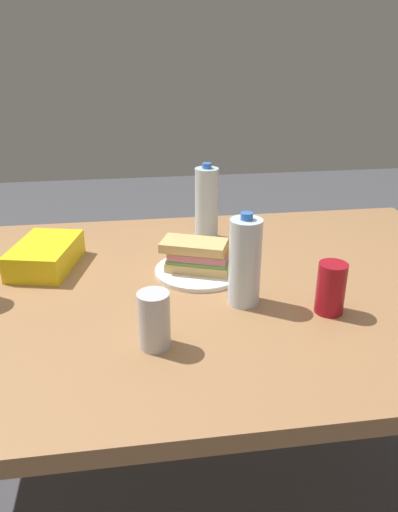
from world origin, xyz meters
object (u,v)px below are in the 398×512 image
(soda_can_red, at_px, (331,288))
(water_bottle_tall, at_px, (245,262))
(chip_bag, at_px, (45,255))
(water_bottle_spare, at_px, (207,204))
(soda_can_silver, at_px, (154,320))
(sandwich, at_px, (197,255))
(paper_plate, at_px, (199,271))
(dining_table, at_px, (174,313))

(soda_can_red, height_order, water_bottle_tall, water_bottle_tall)
(chip_bag, xyz_separation_m, water_bottle_spare, (-0.47, -0.15, 0.08))
(water_bottle_tall, xyz_separation_m, soda_can_silver, (0.22, 0.15, -0.05))
(sandwich, xyz_separation_m, water_bottle_tall, (-0.09, 0.17, 0.05))
(paper_plate, bearing_deg, soda_can_silver, 67.05)
(paper_plate, bearing_deg, water_bottle_spare, -103.51)
(dining_table, distance_m, paper_plate, 0.14)
(sandwich, distance_m, water_bottle_tall, 0.20)
(soda_can_red, height_order, soda_can_silver, same)
(dining_table, relative_size, chip_bag, 7.68)
(soda_can_red, relative_size, water_bottle_tall, 0.54)
(water_bottle_tall, distance_m, water_bottle_spare, 0.43)
(dining_table, bearing_deg, paper_plate, -138.12)
(chip_bag, distance_m, water_bottle_spare, 0.50)
(sandwich, bearing_deg, soda_can_red, 137.77)
(chip_bag, xyz_separation_m, soda_can_silver, (-0.27, 0.43, 0.03))
(chip_bag, relative_size, water_bottle_spare, 0.95)
(soda_can_red, distance_m, soda_can_silver, 0.41)
(soda_can_red, relative_size, chip_bag, 0.53)
(chip_bag, bearing_deg, soda_can_silver, -134.03)
(dining_table, xyz_separation_m, sandwich, (-0.07, -0.07, 0.13))
(water_bottle_tall, relative_size, soda_can_silver, 1.85)
(soda_can_red, xyz_separation_m, soda_can_silver, (0.41, 0.08, 0.00))
(water_bottle_tall, bearing_deg, soda_can_red, 158.85)
(dining_table, height_order, paper_plate, paper_plate)
(soda_can_red, bearing_deg, water_bottle_tall, -21.15)
(paper_plate, bearing_deg, water_bottle_tall, 115.10)
(sandwich, height_order, soda_can_red, soda_can_red)
(paper_plate, relative_size, water_bottle_tall, 1.05)
(water_bottle_tall, distance_m, soda_can_silver, 0.27)
(chip_bag, distance_m, soda_can_silver, 0.51)
(paper_plate, distance_m, water_bottle_tall, 0.22)
(chip_bag, bearing_deg, water_bottle_tall, -105.76)
(soda_can_red, distance_m, water_bottle_tall, 0.20)
(soda_can_silver, bearing_deg, dining_table, -103.31)
(water_bottle_tall, bearing_deg, water_bottle_spare, -87.03)
(dining_table, height_order, water_bottle_tall, water_bottle_tall)
(sandwich, distance_m, soda_can_red, 0.37)
(soda_can_red, distance_m, water_bottle_spare, 0.54)
(water_bottle_tall, bearing_deg, paper_plate, -64.90)
(sandwich, height_order, water_bottle_tall, water_bottle_tall)
(soda_can_red, relative_size, water_bottle_spare, 0.51)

